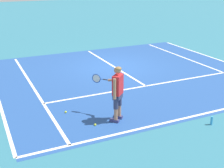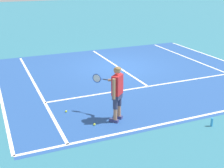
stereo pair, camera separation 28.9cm
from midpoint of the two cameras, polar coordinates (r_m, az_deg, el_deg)
The scene contains 12 objects.
ground_plane at distance 14.65m, azimuth -0.17°, elevation 3.26°, with size 80.00×80.00×0.00m, color teal.
court_inner_surface at distance 13.58m, azimuth 2.05°, elevation 1.89°, with size 10.98×9.79×0.00m, color #234C93.
line_baseline at distance 9.93m, azimuth 14.51°, elevation -5.82°, with size 10.98×0.10×0.01m, color white.
line_service at distance 12.17m, azimuth 5.70°, elevation -0.38°, with size 8.23×0.10×0.01m, color white.
line_centre_service at distance 14.86m, azimuth -0.57°, elevation 3.52°, with size 0.10×6.40×0.01m, color white.
line_singles_left at distance 12.36m, azimuth -15.21°, elevation -0.69°, with size 0.10×9.39×0.01m, color white.
line_singles_right at distance 15.81m, azimuth 15.49°, elevation 3.80°, with size 0.10×9.39×0.01m, color white.
line_doubles_right at distance 16.71m, azimuth 19.12°, elevation 4.28°, with size 0.10×9.39×0.01m, color white.
tennis_player at distance 8.97m, azimuth 0.01°, elevation -1.12°, with size 0.70×1.18×1.71m.
tennis_ball_near_feet at distance 9.94m, azimuth -9.53°, elevation -5.21°, with size 0.07×0.07×0.07m, color #CCE02D.
tennis_ball_by_baseline at distance 9.05m, azimuth -4.10°, elevation -7.64°, with size 0.07×0.07×0.07m, color #CCE02D.
water_bottle at distance 9.46m, azimuth 17.39°, elevation -6.60°, with size 0.07×0.07×0.26m, color #3393D6.
Camera 1 is at (-6.04, -12.66, 4.23)m, focal length 48.61 mm.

